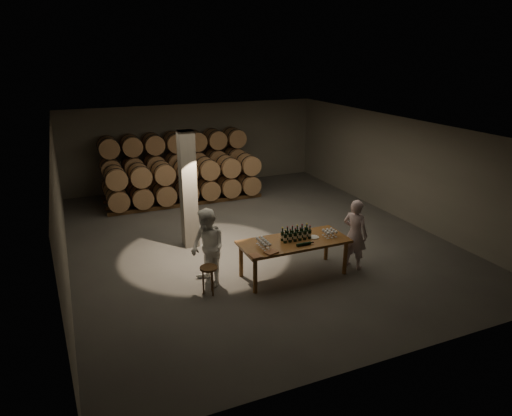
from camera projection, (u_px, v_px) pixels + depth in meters
name	position (u px, v px, depth m)	size (l,w,h in m)	color
room	(188.00, 190.00, 12.21)	(12.00, 12.00, 12.00)	#524F4D
tasting_table	(294.00, 245.00, 10.80)	(2.60, 1.10, 0.90)	brown
barrel_stack_back	(175.00, 162.00, 16.99)	(5.48, 0.95, 2.31)	brown
barrel_stack_front	(186.00, 181.00, 15.90)	(5.48, 0.95, 1.57)	brown
bottle_cluster	(296.00, 235.00, 10.78)	(0.73, 0.23, 0.34)	black
lying_bottles	(304.00, 244.00, 10.48)	(0.45, 0.08, 0.08)	black
glass_cluster_left	(263.00, 242.00, 10.39)	(0.19, 0.52, 0.17)	silver
glass_cluster_right	(330.00, 231.00, 10.99)	(0.30, 0.30, 0.17)	silver
plate	(313.00, 237.00, 10.94)	(0.26, 0.26, 0.02)	silver
notebook_near	(271.00, 252.00, 10.11)	(0.28, 0.22, 0.03)	#965B36
notebook_corner	(255.00, 256.00, 9.95)	(0.21, 0.27, 0.02)	#965B36
pen	(276.00, 252.00, 10.15)	(0.01, 0.01, 0.12)	black
stool	(209.00, 272.00, 10.04)	(0.39, 0.39, 0.66)	brown
person_man	(355.00, 234.00, 11.18)	(0.65, 0.42, 1.77)	beige
person_woman	(208.00, 248.00, 10.32)	(0.89, 0.70, 1.84)	white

